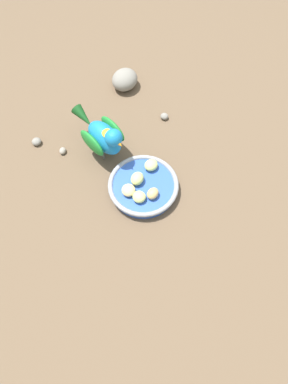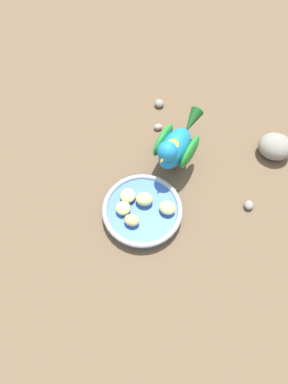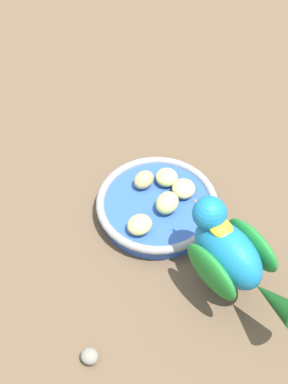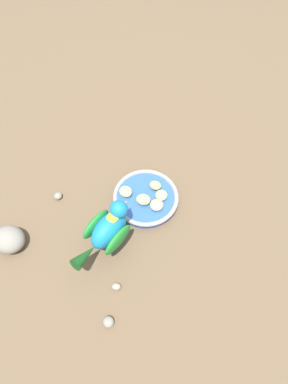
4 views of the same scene
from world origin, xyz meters
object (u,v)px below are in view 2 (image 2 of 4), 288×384
(apple_piece_3, at_px, (167,208))
(pebble_0, at_px, (249,205))
(rock_large, at_px, (275,146))
(pebble_2, at_px, (159,103))
(feeding_bowl, at_px, (142,211))
(apple_piece_0, at_px, (128,196))
(apple_piece_1, at_px, (144,199))
(apple_piece_2, at_px, (124,208))
(apple_piece_4, at_px, (132,220))
(pebble_1, at_px, (158,127))
(parrot, at_px, (176,146))

(apple_piece_3, distance_m, pebble_0, 0.20)
(rock_large, bearing_deg, pebble_2, 5.09)
(feeding_bowl, xyz_separation_m, rock_large, (-0.18, -0.33, 0.01))
(apple_piece_0, bearing_deg, pebble_0, -147.57)
(apple_piece_1, height_order, apple_piece_3, apple_piece_1)
(pebble_0, height_order, pebble_2, pebble_2)
(apple_piece_1, distance_m, apple_piece_3, 0.06)
(feeding_bowl, height_order, apple_piece_3, apple_piece_3)
(pebble_2, bearing_deg, apple_piece_3, 126.22)
(apple_piece_2, height_order, apple_piece_4, apple_piece_4)
(rock_large, distance_m, pebble_0, 0.18)
(apple_piece_1, bearing_deg, feeding_bowl, 110.00)
(feeding_bowl, height_order, apple_piece_1, apple_piece_1)
(feeding_bowl, relative_size, apple_piece_4, 5.42)
(rock_large, relative_size, pebble_2, 3.20)
(apple_piece_0, distance_m, pebble_1, 0.24)
(feeding_bowl, xyz_separation_m, apple_piece_3, (-0.05, -0.03, 0.02))
(pebble_0, bearing_deg, apple_piece_4, 45.10)
(pebble_0, xyz_separation_m, pebble_2, (0.35, -0.15, 0.00))
(apple_piece_1, bearing_deg, pebble_2, -62.98)
(apple_piece_3, distance_m, parrot, 0.15)
(apple_piece_0, bearing_deg, parrot, -101.25)
(apple_piece_0, xyz_separation_m, apple_piece_3, (-0.09, -0.02, 0.00))
(rock_large, relative_size, pebble_0, 3.55)
(parrot, bearing_deg, apple_piece_1, -2.07)
(parrot, xyz_separation_m, pebble_0, (-0.21, -0.00, -0.07))
(pebble_0, height_order, pebble_1, pebble_0)
(rock_large, height_order, pebble_1, rock_large)
(apple_piece_0, height_order, pebble_1, apple_piece_0)
(feeding_bowl, bearing_deg, pebble_0, -141.32)
(feeding_bowl, relative_size, pebble_0, 7.79)
(pebble_0, bearing_deg, apple_piece_1, 34.56)
(parrot, distance_m, pebble_1, 0.14)
(pebble_0, bearing_deg, pebble_2, -22.69)
(apple_piece_0, relative_size, pebble_2, 1.37)
(apple_piece_1, relative_size, parrot, 0.20)
(apple_piece_0, distance_m, apple_piece_4, 0.06)
(parrot, xyz_separation_m, pebble_2, (0.14, -0.15, -0.07))
(feeding_bowl, distance_m, apple_piece_1, 0.03)
(apple_piece_3, height_order, pebble_0, apple_piece_3)
(feeding_bowl, height_order, pebble_2, feeding_bowl)
(apple_piece_2, distance_m, pebble_2, 0.35)
(apple_piece_3, xyz_separation_m, pebble_0, (-0.15, -0.13, -0.03))
(apple_piece_1, height_order, pebble_0, apple_piece_1)
(parrot, height_order, pebble_2, parrot)
(parrot, bearing_deg, feeding_bowl, -0.06)
(apple_piece_0, relative_size, pebble_1, 1.63)
(apple_piece_4, xyz_separation_m, pebble_0, (-0.20, -0.20, -0.03))
(apple_piece_1, relative_size, pebble_0, 1.65)
(apple_piece_1, height_order, apple_piece_4, apple_piece_1)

